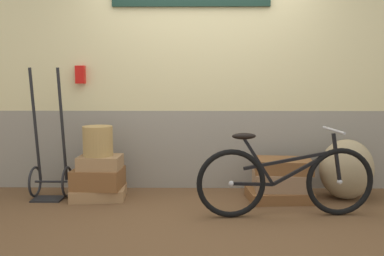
% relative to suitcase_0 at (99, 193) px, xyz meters
% --- Properties ---
extents(ground, '(9.75, 5.20, 0.06)m').
position_rel_suitcase_0_xyz_m(ground, '(1.14, -0.33, -0.09)').
color(ground, brown).
extents(station_building, '(7.75, 0.74, 2.51)m').
position_rel_suitcase_0_xyz_m(station_building, '(1.15, 0.52, 1.20)').
color(station_building, gray).
rests_on(station_building, ground).
extents(suitcase_0, '(0.59, 0.48, 0.12)m').
position_rel_suitcase_0_xyz_m(suitcase_0, '(0.00, 0.00, 0.00)').
color(suitcase_0, '#9E754C').
rests_on(suitcase_0, ground).
extents(suitcase_1, '(0.53, 0.42, 0.21)m').
position_rel_suitcase_0_xyz_m(suitcase_1, '(0.00, -0.02, 0.16)').
color(suitcase_1, brown).
rests_on(suitcase_1, suitcase_0).
extents(suitcase_2, '(0.44, 0.34, 0.14)m').
position_rel_suitcase_0_xyz_m(suitcase_2, '(0.03, -0.03, 0.34)').
color(suitcase_2, '#9E754C').
rests_on(suitcase_2, suitcase_1).
extents(suitcase_3, '(0.67, 0.49, 0.11)m').
position_rel_suitcase_0_xyz_m(suitcase_3, '(1.91, -0.05, -0.00)').
color(suitcase_3, brown).
rests_on(suitcase_3, ground).
extents(suitcase_4, '(0.56, 0.42, 0.18)m').
position_rel_suitcase_0_xyz_m(suitcase_4, '(1.93, -0.02, 0.14)').
color(suitcase_4, '#937051').
rests_on(suitcase_4, suitcase_3).
extents(suitcase_5, '(0.63, 0.45, 0.14)m').
position_rel_suitcase_0_xyz_m(suitcase_5, '(1.95, -0.01, 0.30)').
color(suitcase_5, brown).
rests_on(suitcase_5, suitcase_4).
extents(wicker_basket, '(0.31, 0.31, 0.31)m').
position_rel_suitcase_0_xyz_m(wicker_basket, '(0.01, -0.02, 0.56)').
color(wicker_basket, '#A8844C').
rests_on(wicker_basket, suitcase_2).
extents(luggage_trolley, '(0.38, 0.39, 1.39)m').
position_rel_suitcase_0_xyz_m(luggage_trolley, '(-0.53, 0.03, 0.25)').
color(luggage_trolley, black).
rests_on(luggage_trolley, ground).
extents(burlap_sack, '(0.56, 0.47, 0.64)m').
position_rel_suitcase_0_xyz_m(burlap_sack, '(2.63, 0.01, 0.26)').
color(burlap_sack, '#9E8966').
rests_on(burlap_sack, ground).
extents(bicycle, '(1.65, 0.46, 0.81)m').
position_rel_suitcase_0_xyz_m(bicycle, '(1.86, -0.55, 0.28)').
color(bicycle, black).
rests_on(bicycle, ground).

